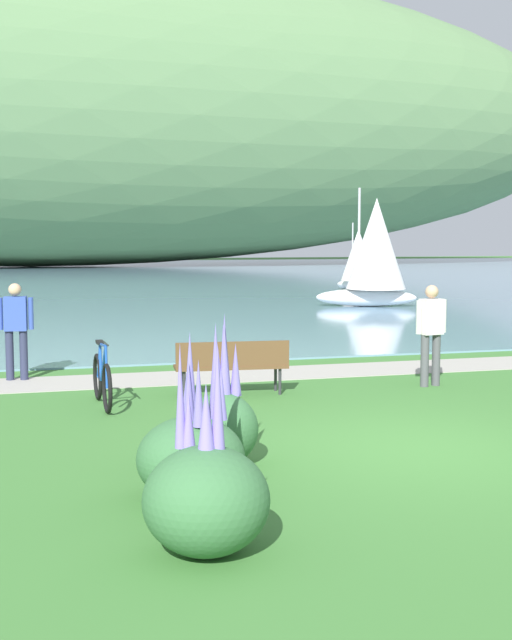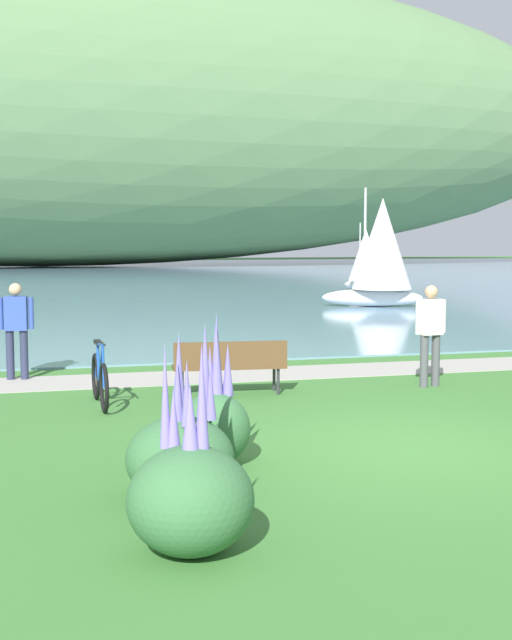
{
  "view_description": "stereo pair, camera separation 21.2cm",
  "coord_description": "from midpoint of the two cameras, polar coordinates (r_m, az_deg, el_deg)",
  "views": [
    {
      "loc": [
        -4.42,
        -8.67,
        2.47
      ],
      "look_at": [
        -0.41,
        5.69,
        1.0
      ],
      "focal_mm": 45.98,
      "sensor_mm": 36.0,
      "label": 1
    },
    {
      "loc": [
        -4.22,
        -8.73,
        2.47
      ],
      "look_at": [
        -0.41,
        5.69,
        1.0
      ],
      "focal_mm": 45.98,
      "sensor_mm": 36.0,
      "label": 2
    }
  ],
  "objects": [
    {
      "name": "shoreline_path",
      "position": [
        15.16,
        1.18,
        -3.73
      ],
      "size": [
        60.0,
        1.5,
        0.01
      ],
      "primitive_type": "cube",
      "color": "#A39E93",
      "rests_on": "ground"
    },
    {
      "name": "bicycle_leaning_near_bench",
      "position": [
        12.38,
        -11.14,
        -4.11
      ],
      "size": [
        0.14,
        1.77,
        1.01
      ],
      "color": "black",
      "rests_on": "ground"
    },
    {
      "name": "park_bench_near_camera",
      "position": [
        13.0,
        -2.17,
        -2.99
      ],
      "size": [
        1.83,
        0.63,
        0.88
      ],
      "color": "brown",
      "rests_on": "ground"
    },
    {
      "name": "person_on_the_grass",
      "position": [
        14.04,
        11.67,
        -0.59
      ],
      "size": [
        0.6,
        0.29,
        1.71
      ],
      "color": "#4C4C51",
      "rests_on": "ground"
    },
    {
      "name": "distant_hillside",
      "position": [
        77.38,
        -15.73,
        13.96
      ],
      "size": [
        111.39,
        28.0,
        27.87
      ],
      "primitive_type": "ellipsoid",
      "color": "#567A4C",
      "rests_on": "bay_water"
    },
    {
      "name": "echium_bush_closest_to_camera",
      "position": [
        6.58,
        -4.44,
        -12.17
      ],
      "size": [
        1.01,
        1.01,
        1.68
      ],
      "color": "#386B3D",
      "rests_on": "ground"
    },
    {
      "name": "echium_bush_far_cluster",
      "position": [
        7.89,
        -5.28,
        -9.21
      ],
      "size": [
        1.04,
        1.04,
        1.68
      ],
      "color": "#386B3D",
      "rests_on": "ground"
    },
    {
      "name": "echium_bush_beside_closest",
      "position": [
        9.02,
        -3.07,
        -7.08
      ],
      "size": [
        0.81,
        0.81,
        1.67
      ],
      "color": "#386B3D",
      "rests_on": "ground"
    },
    {
      "name": "sailboat_nearest_to_shore",
      "position": [
        30.08,
        8.08,
        4.79
      ],
      "size": [
        3.78,
        2.79,
        4.29
      ],
      "color": "white",
      "rests_on": "bay_water"
    },
    {
      "name": "ground_plane",
      "position": [
        10.02,
        10.61,
        -8.73
      ],
      "size": [
        200.0,
        200.0,
        0.0
      ],
      "primitive_type": "plane",
      "color": "#3D7533"
    },
    {
      "name": "person_at_shoreline",
      "position": [
        14.93,
        -16.76,
        -0.34
      ],
      "size": [
        0.61,
        0.27,
        1.71
      ],
      "color": "#282D47",
      "rests_on": "ground"
    },
    {
      "name": "sailboat_mid_bay",
      "position": [
        39.34,
        6.95,
        4.26
      ],
      "size": [
        1.97,
        2.85,
        3.23
      ],
      "color": "white",
      "rests_on": "bay_water"
    },
    {
      "name": "bay_water",
      "position": [
        56.11,
        -11.18,
        3.01
      ],
      "size": [
        180.0,
        80.0,
        0.04
      ],
      "primitive_type": "cube",
      "color": "#6B8EA8",
      "rests_on": "ground"
    }
  ]
}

